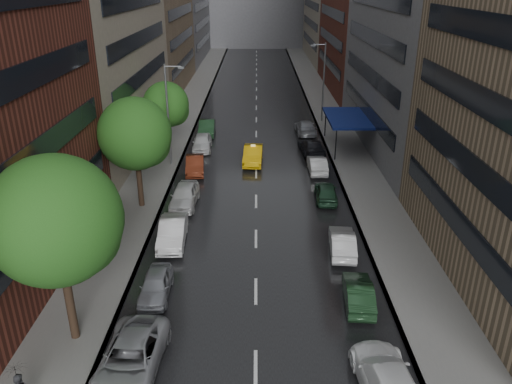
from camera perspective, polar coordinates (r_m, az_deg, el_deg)
road at (r=65.05m, az=0.04°, el=9.18°), size 14.00×140.00×0.01m
sidewalk_left at (r=65.66m, az=-7.94°, el=9.16°), size 4.00×140.00×0.15m
sidewalk_right at (r=65.64m, az=8.02°, el=9.15°), size 4.00×140.00×0.15m
tree_near at (r=23.07m, az=-21.96°, el=-3.06°), size 5.80×5.80×9.24m
tree_mid at (r=36.59m, az=-13.67°, el=6.46°), size 5.23×5.23×8.33m
tree_far at (r=48.87m, az=-10.26°, el=9.78°), size 4.37×4.37×6.97m
taxi at (r=46.31m, az=-0.33°, el=4.29°), size 1.92×4.93×1.60m
parked_cars_left at (r=37.45m, az=-8.28°, el=-0.78°), size 2.79×41.07×1.61m
parked_cars_right at (r=38.46m, az=8.08°, el=-0.16°), size 2.61×42.93×1.57m
ped_black_umbrella at (r=22.76m, az=-25.57°, el=-19.13°), size 0.96×0.98×2.09m
street_lamp_left at (r=45.13m, az=-9.94°, el=8.85°), size 1.74×0.22×9.00m
street_lamp_right at (r=59.61m, az=7.66°, el=12.48°), size 1.74×0.22×9.00m
awning at (r=50.54m, az=10.38°, el=8.31°), size 4.00×8.00×3.12m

